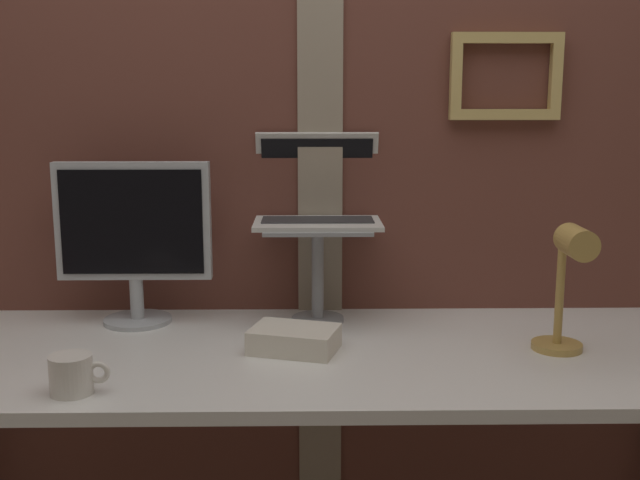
{
  "coord_description": "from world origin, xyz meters",
  "views": [
    {
      "loc": [
        0.03,
        -1.73,
        1.35
      ],
      "look_at": [
        0.06,
        0.14,
        0.99
      ],
      "focal_mm": 43.48,
      "sensor_mm": 36.0,
      "label": 1
    }
  ],
  "objects_px": {
    "laptop": "(317,195)",
    "coffee_mug": "(72,374)",
    "monitor": "(134,230)",
    "desk_lamp": "(569,276)"
  },
  "relations": [
    {
      "from": "desk_lamp",
      "to": "coffee_mug",
      "type": "relative_size",
      "value": 2.54
    },
    {
      "from": "coffee_mug",
      "to": "monitor",
      "type": "bearing_deg",
      "value": 87.1
    },
    {
      "from": "monitor",
      "to": "desk_lamp",
      "type": "xyz_separation_m",
      "value": [
        1.05,
        -0.29,
        -0.06
      ]
    },
    {
      "from": "laptop",
      "to": "coffee_mug",
      "type": "xyz_separation_m",
      "value": [
        -0.51,
        -0.58,
        -0.29
      ]
    },
    {
      "from": "monitor",
      "to": "desk_lamp",
      "type": "height_order",
      "value": "monitor"
    },
    {
      "from": "monitor",
      "to": "laptop",
      "type": "bearing_deg",
      "value": 9.3
    },
    {
      "from": "laptop",
      "to": "monitor",
      "type": "bearing_deg",
      "value": -170.7
    },
    {
      "from": "laptop",
      "to": "coffee_mug",
      "type": "distance_m",
      "value": 0.82
    },
    {
      "from": "monitor",
      "to": "desk_lamp",
      "type": "distance_m",
      "value": 1.1
    },
    {
      "from": "laptop",
      "to": "desk_lamp",
      "type": "relative_size",
      "value": 1.06
    }
  ]
}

